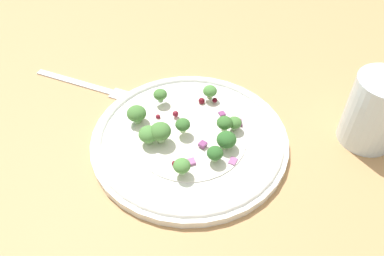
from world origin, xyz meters
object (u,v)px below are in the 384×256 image
water_glass (375,111)px  broccoli_floret_1 (210,91)px  broccoli_floret_2 (215,153)px  broccoli_floret_0 (183,125)px  plate (192,137)px  fork (89,85)px

water_glass → broccoli_floret_1: bearing=-148.5°
broccoli_floret_2 → broccoli_floret_0: bearing=179.4°
broccoli_floret_0 → broccoli_floret_1: bearing=110.5°
plate → broccoli_floret_1: bearing=118.7°
plate → fork: (-21.09, -4.87, -0.61)cm
broccoli_floret_2 → water_glass: 23.37cm
broccoli_floret_0 → fork: 20.79cm
broccoli_floret_0 → water_glass: (17.27, 20.64, 2.07)cm
fork → water_glass: size_ratio=1.63×
broccoli_floret_1 → broccoli_floret_0: bearing=-69.5°
broccoli_floret_0 → fork: broccoli_floret_0 is taller
broccoli_floret_2 → fork: broccoli_floret_2 is taller
water_glass → broccoli_floret_0: bearing=-129.9°
plate → water_glass: water_glass is taller
broccoli_floret_1 → fork: bearing=-144.7°
water_glass → plate: bearing=-129.8°
broccoli_floret_0 → water_glass: bearing=50.1°
fork → broccoli_floret_0: bearing=11.0°
broccoli_floret_2 → water_glass: water_glass is taller
broccoli_floret_2 → water_glass: (10.54, 20.72, 2.37)cm
broccoli_floret_0 → fork: (-20.19, -3.91, -3.05)cm
plate → water_glass: size_ratio=2.67×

